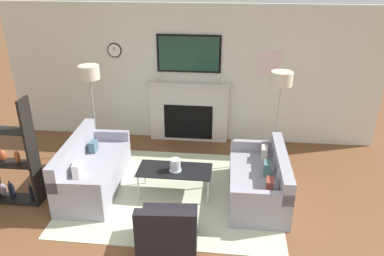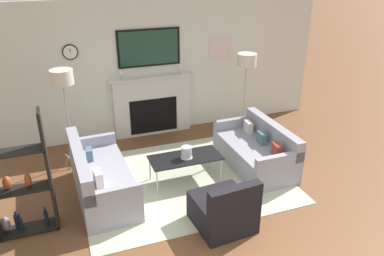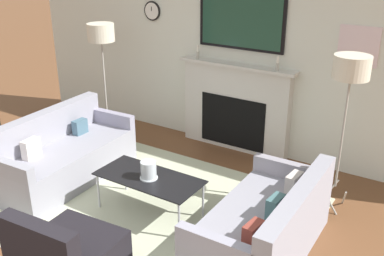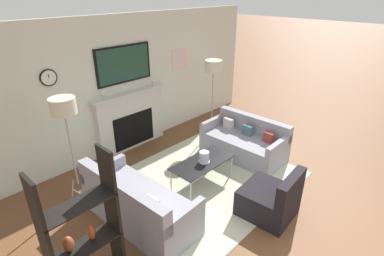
% 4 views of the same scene
% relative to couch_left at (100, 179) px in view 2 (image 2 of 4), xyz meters
% --- Properties ---
extents(fireplace_wall, '(7.34, 0.28, 2.70)m').
position_rel_couch_left_xyz_m(fireplace_wall, '(1.34, 2.05, 0.93)').
color(fireplace_wall, silver).
rests_on(fireplace_wall, ground_plane).
extents(area_rug, '(3.29, 2.63, 0.01)m').
position_rel_couch_left_xyz_m(area_rug, '(1.34, 0.00, -0.30)').
color(area_rug, beige).
rests_on(area_rug, ground_plane).
extents(couch_left, '(0.85, 1.82, 0.84)m').
position_rel_couch_left_xyz_m(couch_left, '(0.00, 0.00, 0.00)').
color(couch_left, '#93929E').
rests_on(couch_left, ground_plane).
extents(couch_right, '(0.86, 1.64, 0.76)m').
position_rel_couch_left_xyz_m(couch_right, '(2.68, 0.00, -0.02)').
color(couch_right, '#93929E').
rests_on(couch_right, ground_plane).
extents(armchair, '(0.78, 0.81, 0.78)m').
position_rel_couch_left_xyz_m(armchair, '(1.46, -1.30, -0.04)').
color(armchair, black).
rests_on(armchair, ground_plane).
extents(coffee_table, '(1.15, 0.53, 0.44)m').
position_rel_couch_left_xyz_m(coffee_table, '(1.36, -0.04, 0.11)').
color(coffee_table, black).
rests_on(coffee_table, ground_plane).
extents(hurricane_candle, '(0.19, 0.19, 0.19)m').
position_rel_couch_left_xyz_m(hurricane_candle, '(1.37, -0.06, 0.22)').
color(hurricane_candle, silver).
rests_on(hurricane_candle, coffee_table).
extents(floor_lamp_left, '(0.37, 0.37, 1.74)m').
position_rel_couch_left_xyz_m(floor_lamp_left, '(-0.32, 1.15, 1.27)').
color(floor_lamp_left, '#9E998E').
rests_on(floor_lamp_left, ground_plane).
extents(floor_lamp_right, '(0.37, 0.37, 1.73)m').
position_rel_couch_left_xyz_m(floor_lamp_right, '(3.00, 1.15, 1.27)').
color(floor_lamp_right, '#9E998E').
rests_on(floor_lamp_right, ground_plane).
extents(shelf_unit, '(0.76, 0.28, 1.69)m').
position_rel_couch_left_xyz_m(shelf_unit, '(-1.04, -0.48, 0.43)').
color(shelf_unit, black).
rests_on(shelf_unit, ground_plane).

